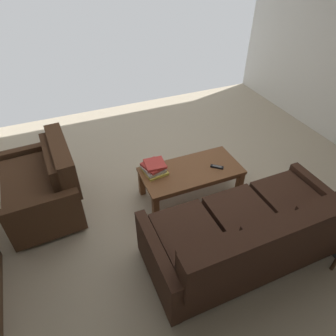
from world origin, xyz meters
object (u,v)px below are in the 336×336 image
(loveseat_near, at_px, (44,185))
(sofa_main, at_px, (248,235))
(book_stack, at_px, (154,168))
(coffee_table, at_px, (191,174))
(tv_remote, at_px, (217,167))

(loveseat_near, bearing_deg, sofa_main, 139.56)
(loveseat_near, xyz_separation_m, book_stack, (-1.25, 0.30, 0.10))
(coffee_table, relative_size, book_stack, 3.79)
(sofa_main, relative_size, coffee_table, 1.62)
(sofa_main, xyz_separation_m, tv_remote, (-0.21, -0.99, 0.06))
(sofa_main, bearing_deg, book_stack, -66.47)
(book_stack, xyz_separation_m, tv_remote, (-0.74, 0.22, -0.05))
(book_stack, bearing_deg, loveseat_near, -13.62)
(sofa_main, distance_m, coffee_table, 1.07)
(coffee_table, xyz_separation_m, tv_remote, (-0.31, 0.08, 0.07))
(loveseat_near, bearing_deg, tv_remote, 165.20)
(coffee_table, relative_size, tv_remote, 8.05)
(sofa_main, distance_m, loveseat_near, 2.33)
(loveseat_near, relative_size, tv_remote, 7.72)
(tv_remote, bearing_deg, sofa_main, 77.84)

